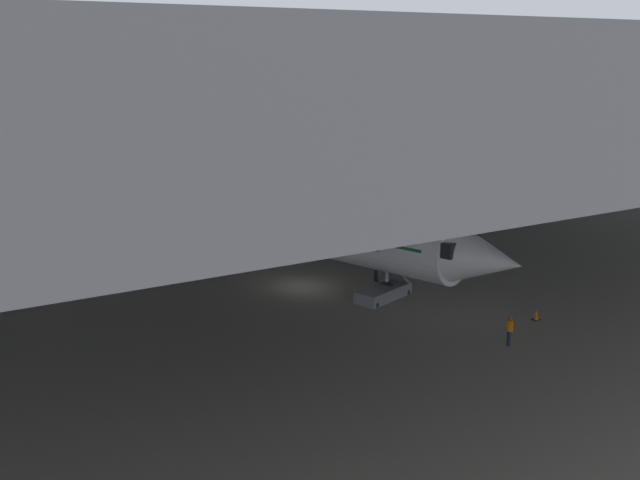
{
  "coord_description": "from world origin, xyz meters",
  "views": [
    {
      "loc": [
        -22.74,
        -38.8,
        14.26
      ],
      "look_at": [
        1.08,
        0.67,
        2.58
      ],
      "focal_mm": 41.68,
      "sensor_mm": 36.0,
      "label": 1
    }
  ],
  "objects_px": {
    "crew_worker_near_nose": "(510,329)",
    "crew_worker_by_stairs": "(376,268)",
    "boarding_stairs": "(383,287)",
    "traffic_cone_orange": "(536,315)",
    "airplane_main": "(267,216)"
  },
  "relations": [
    {
      "from": "airplane_main",
      "to": "traffic_cone_orange",
      "type": "xyz_separation_m",
      "value": [
        7.64,
        -17.24,
        -3.18
      ]
    },
    {
      "from": "crew_worker_near_nose",
      "to": "airplane_main",
      "type": "bearing_deg",
      "value": 100.83
    },
    {
      "from": "crew_worker_by_stairs",
      "to": "airplane_main",
      "type": "bearing_deg",
      "value": 120.76
    },
    {
      "from": "boarding_stairs",
      "to": "traffic_cone_orange",
      "type": "height_order",
      "value": "boarding_stairs"
    },
    {
      "from": "crew_worker_near_nose",
      "to": "traffic_cone_orange",
      "type": "distance_m",
      "value": 4.45
    },
    {
      "from": "boarding_stairs",
      "to": "traffic_cone_orange",
      "type": "distance_m",
      "value": 8.91
    },
    {
      "from": "traffic_cone_orange",
      "to": "boarding_stairs",
      "type": "bearing_deg",
      "value": 125.04
    },
    {
      "from": "airplane_main",
      "to": "crew_worker_by_stairs",
      "type": "relative_size",
      "value": 22.54
    },
    {
      "from": "crew_worker_near_nose",
      "to": "crew_worker_by_stairs",
      "type": "relative_size",
      "value": 0.98
    },
    {
      "from": "airplane_main",
      "to": "crew_worker_by_stairs",
      "type": "bearing_deg",
      "value": -59.24
    },
    {
      "from": "traffic_cone_orange",
      "to": "airplane_main",
      "type": "bearing_deg",
      "value": 113.89
    },
    {
      "from": "boarding_stairs",
      "to": "crew_worker_by_stairs",
      "type": "xyz_separation_m",
      "value": [
        1.62,
        2.99,
        0.18
      ]
    },
    {
      "from": "airplane_main",
      "to": "crew_worker_near_nose",
      "type": "bearing_deg",
      "value": -79.17
    },
    {
      "from": "boarding_stairs",
      "to": "crew_worker_by_stairs",
      "type": "bearing_deg",
      "value": 61.58
    },
    {
      "from": "boarding_stairs",
      "to": "traffic_cone_orange",
      "type": "xyz_separation_m",
      "value": [
        5.11,
        -7.28,
        -0.44
      ]
    }
  ]
}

